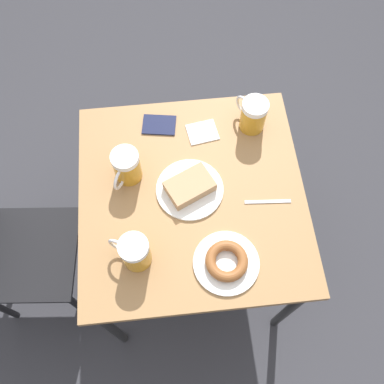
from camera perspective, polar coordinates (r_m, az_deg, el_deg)
ground_plane at (r=2.22m, az=0.00°, el=-8.52°), size 8.00×8.00×0.00m
table at (r=1.58m, az=0.00°, el=-1.47°), size 0.82×0.80×0.76m
plate_with_cake at (r=1.50m, az=-0.31°, el=0.60°), size 0.24×0.24×0.05m
plate_with_donut at (r=1.41m, az=4.62°, el=-9.25°), size 0.22×0.22×0.04m
beer_mug_left at (r=1.50m, az=-8.73°, el=3.38°), size 0.13×0.10×0.14m
beer_mug_center at (r=1.62m, az=8.13°, el=10.18°), size 0.13×0.10×0.14m
beer_mug_right at (r=1.38m, az=-7.67°, el=-7.93°), size 0.10×0.13×0.14m
napkin_folded at (r=1.64m, az=1.39°, el=7.98°), size 0.11×0.12×0.00m
fork at (r=1.52m, az=10.06°, el=-1.27°), size 0.02×0.16×0.00m
passport_near_edge at (r=1.66m, az=-4.41°, el=8.92°), size 0.11×0.14×0.01m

